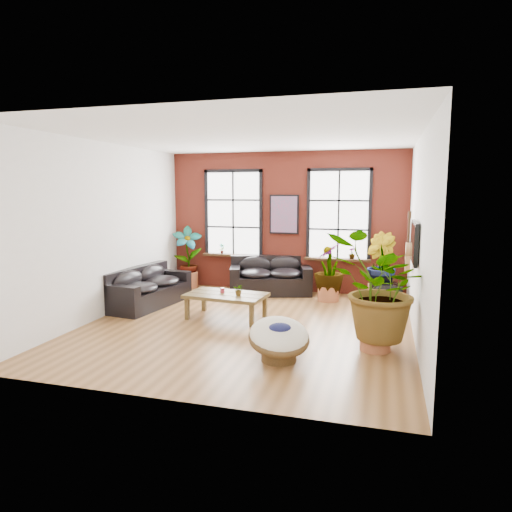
{
  "coord_description": "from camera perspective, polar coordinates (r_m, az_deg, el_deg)",
  "views": [
    {
      "loc": [
        2.44,
        -8.02,
        2.53
      ],
      "look_at": [
        0.0,
        0.6,
        1.25
      ],
      "focal_mm": 32.0,
      "sensor_mm": 36.0,
      "label": 1
    }
  ],
  "objects": [
    {
      "name": "room",
      "position": [
        8.56,
        -0.83,
        2.87
      ],
      "size": [
        6.04,
        6.54,
        3.54
      ],
      "color": "brown",
      "rests_on": "ground"
    },
    {
      "name": "sofa_back",
      "position": [
        11.38,
        1.81,
        -2.6
      ],
      "size": [
        2.17,
        1.49,
        0.91
      ],
      "rotation": [
        0.0,
        0.0,
        0.29
      ],
      "color": "black",
      "rests_on": "ground"
    },
    {
      "name": "sofa_left",
      "position": [
        10.45,
        -13.5,
        -3.95
      ],
      "size": [
        1.17,
        2.24,
        0.85
      ],
      "rotation": [
        0.0,
        0.0,
        1.44
      ],
      "color": "black",
      "rests_on": "ground"
    },
    {
      "name": "coffee_table",
      "position": [
        9.14,
        -3.75,
        -5.09
      ],
      "size": [
        1.64,
        1.03,
        0.6
      ],
      "rotation": [
        0.0,
        0.0,
        -0.09
      ],
      "color": "#4C3B1B",
      "rests_on": "ground"
    },
    {
      "name": "papasan_chair",
      "position": [
        6.93,
        2.89,
        -10.17
      ],
      "size": [
        1.21,
        1.22,
        0.69
      ],
      "rotation": [
        0.0,
        0.0,
        0.42
      ],
      "color": "brown",
      "rests_on": "ground"
    },
    {
      "name": "poster",
      "position": [
        11.48,
        3.53,
        5.22
      ],
      "size": [
        0.74,
        0.06,
        0.98
      ],
      "color": "black",
      "rests_on": "room"
    },
    {
      "name": "tv_wall_unit",
      "position": [
        8.69,
        18.95,
        1.15
      ],
      "size": [
        0.13,
        1.86,
        1.2
      ],
      "color": "black",
      "rests_on": "room"
    },
    {
      "name": "media_box",
      "position": [
        10.62,
        15.89,
        -4.61
      ],
      "size": [
        0.71,
        0.65,
        0.49
      ],
      "rotation": [
        0.0,
        0.0,
        0.34
      ],
      "color": "black",
      "rests_on": "ground"
    },
    {
      "name": "pot_back_left",
      "position": [
        12.24,
        -8.55,
        -2.91
      ],
      "size": [
        0.7,
        0.7,
        0.41
      ],
      "rotation": [
        0.0,
        0.0,
        0.3
      ],
      "color": "#A65936",
      "rests_on": "ground"
    },
    {
      "name": "pot_back_right",
      "position": [
        10.92,
        15.22,
        -4.48
      ],
      "size": [
        0.64,
        0.64,
        0.4
      ],
      "rotation": [
        0.0,
        0.0,
        -0.17
      ],
      "color": "#A65936",
      "rests_on": "ground"
    },
    {
      "name": "pot_right_wall",
      "position": [
        7.65,
        14.68,
        -10.04
      ],
      "size": [
        0.6,
        0.6,
        0.36
      ],
      "rotation": [
        0.0,
        0.0,
        -0.28
      ],
      "color": "#A65936",
      "rests_on": "ground"
    },
    {
      "name": "pot_mid",
      "position": [
        10.75,
        9.01,
        -4.62
      ],
      "size": [
        0.6,
        0.6,
        0.35
      ],
      "rotation": [
        0.0,
        0.0,
        0.28
      ],
      "color": "#A65936",
      "rests_on": "ground"
    },
    {
      "name": "floor_plant_back_left",
      "position": [
        12.15,
        -8.55,
        0.26
      ],
      "size": [
        0.92,
        0.8,
        1.47
      ],
      "primitive_type": "imported",
      "rotation": [
        0.0,
        0.0,
        0.43
      ],
      "color": "#275717",
      "rests_on": "ground"
    },
    {
      "name": "floor_plant_back_right",
      "position": [
        10.79,
        15.21,
        -0.98
      ],
      "size": [
        0.95,
        1.01,
        1.45
      ],
      "primitive_type": "imported",
      "rotation": [
        0.0,
        0.0,
        2.07
      ],
      "color": "#275717",
      "rests_on": "ground"
    },
    {
      "name": "floor_plant_right_wall",
      "position": [
        7.42,
        15.1,
        -3.91
      ],
      "size": [
        2.05,
        2.03,
        1.72
      ],
      "primitive_type": "imported",
      "rotation": [
        0.0,
        0.0,
        3.87
      ],
      "color": "#275717",
      "rests_on": "ground"
    },
    {
      "name": "floor_plant_mid",
      "position": [
        10.66,
        9.11,
        -1.58
      ],
      "size": [
        0.78,
        0.78,
        1.22
      ],
      "primitive_type": "imported",
      "rotation": [
        0.0,
        0.0,
        4.86
      ],
      "color": "#275717",
      "rests_on": "ground"
    },
    {
      "name": "table_plant",
      "position": [
        8.95,
        -2.16,
        -4.23
      ],
      "size": [
        0.22,
        0.19,
        0.23
      ],
      "primitive_type": "imported",
      "rotation": [
        0.0,
        0.0,
        -0.07
      ],
      "color": "#275717",
      "rests_on": "coffee_table"
    },
    {
      "name": "sill_plant_left",
      "position": [
        11.97,
        -4.3,
        0.94
      ],
      "size": [
        0.17,
        0.17,
        0.27
      ],
      "primitive_type": "imported",
      "rotation": [
        0.0,
        0.0,
        0.79
      ],
      "color": "#275717",
      "rests_on": "room"
    },
    {
      "name": "sill_plant_right",
      "position": [
        11.28,
        11.9,
        0.34
      ],
      "size": [
        0.19,
        0.19,
        0.27
      ],
      "primitive_type": "imported",
      "rotation": [
        0.0,
        0.0,
        3.49
      ],
      "color": "#275717",
      "rests_on": "room"
    }
  ]
}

